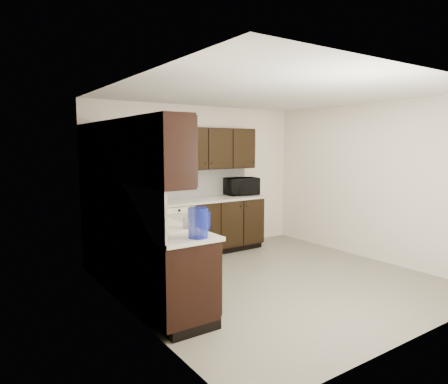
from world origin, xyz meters
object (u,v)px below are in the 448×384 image
at_px(microwave, 241,186).
at_px(storage_bin, 135,212).
at_px(toaster_oven, 108,200).
at_px(sink, 160,232).
at_px(blue_pitcher, 198,223).

relative_size(microwave, storage_bin, 1.30).
bearing_deg(microwave, toaster_oven, -171.50).
xyz_separation_m(microwave, storage_bin, (-2.48, -1.17, -0.07)).
distance_m(sink, microwave, 3.01).
bearing_deg(toaster_oven, blue_pitcher, -70.62).
height_order(microwave, blue_pitcher, microwave).
relative_size(sink, toaster_oven, 2.59).
height_order(storage_bin, blue_pitcher, blue_pitcher).
bearing_deg(toaster_oven, microwave, 17.40).
xyz_separation_m(microwave, toaster_oven, (-2.41, 0.02, -0.06)).
distance_m(microwave, blue_pitcher, 3.39).
xyz_separation_m(toaster_oven, blue_pitcher, (0.06, -2.47, 0.05)).
height_order(sink, blue_pitcher, blue_pitcher).
distance_m(toaster_oven, blue_pitcher, 2.47).
bearing_deg(blue_pitcher, microwave, 22.88).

